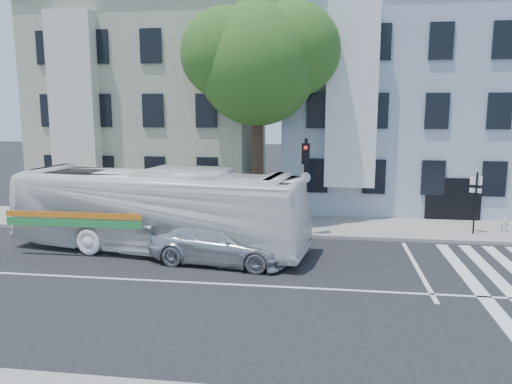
% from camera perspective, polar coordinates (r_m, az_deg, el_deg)
% --- Properties ---
extents(ground, '(120.00, 120.00, 0.00)m').
position_cam_1_polar(ground, '(16.26, -3.98, -10.45)').
color(ground, black).
rests_on(ground, ground).
extents(sidewalk_far, '(80.00, 4.00, 0.15)m').
position_cam_1_polar(sidewalk_far, '(23.79, -0.01, -3.69)').
color(sidewalk_far, gray).
rests_on(sidewalk_far, ground).
extents(building_left, '(12.00, 10.00, 11.00)m').
position_cam_1_polar(building_left, '(31.61, -11.03, 9.38)').
color(building_left, '#9A9C82').
rests_on(building_left, ground).
extents(building_right, '(12.00, 10.00, 11.00)m').
position_cam_1_polar(building_right, '(30.16, 15.38, 9.21)').
color(building_right, '#A0ACBF').
rests_on(building_right, ground).
extents(street_tree, '(7.30, 5.90, 11.10)m').
position_cam_1_polar(street_tree, '(23.97, 0.39, 15.08)').
color(street_tree, '#2D2116').
rests_on(street_tree, ground).
extents(bus, '(4.56, 12.05, 3.28)m').
position_cam_1_polar(bus, '(19.77, -11.20, -2.02)').
color(bus, white).
rests_on(bus, ground).
extents(sedan, '(2.74, 5.37, 1.49)m').
position_cam_1_polar(sedan, '(18.19, -4.20, -5.78)').
color(sedan, silver).
rests_on(sedan, ground).
extents(hedge, '(8.54, 1.69, 0.70)m').
position_cam_1_polar(hedge, '(22.79, -9.01, -3.32)').
color(hedge, '#315F1F').
rests_on(hedge, sidewalk_far).
extents(traffic_signal, '(0.43, 0.53, 4.29)m').
position_cam_1_polar(traffic_signal, '(21.07, 5.67, 1.96)').
color(traffic_signal, black).
rests_on(traffic_signal, ground).
extents(fire_hydrant, '(0.38, 0.24, 0.67)m').
position_cam_1_polar(fire_hydrant, '(24.50, 26.52, -3.34)').
color(fire_hydrant, '#B5B5B1').
rests_on(fire_hydrant, sidewalk_far).
extents(far_sign_pole, '(0.47, 0.23, 2.70)m').
position_cam_1_polar(far_sign_pole, '(23.40, 23.79, -0.33)').
color(far_sign_pole, black).
rests_on(far_sign_pole, sidewalk_far).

